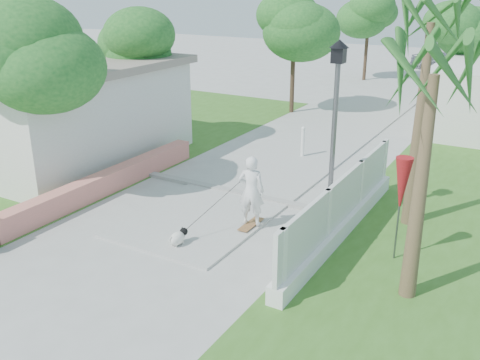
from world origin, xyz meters
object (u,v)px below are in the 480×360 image
Objects in this scene: bollard at (303,141)px; skateboarder at (226,200)px; dog at (178,237)px; patio_umbrella at (402,186)px; street_lamp at (334,128)px; parked_car at (440,61)px.

skateboarder is (0.76, -6.20, 0.23)m from bollard.
skateboarder reaches higher than dog.
patio_umbrella reaches higher than dog.
patio_umbrella is at bearing 174.78° from skateboarder.
dog is (0.24, -7.40, -0.35)m from bollard.
patio_umbrella is 3.75× the size of dog.
street_lamp is at bearing -59.04° from bollard.
patio_umbrella is at bearing 31.63° from dog.
parked_car is at bearing 97.99° from dog.
skateboarder is (-3.84, -0.70, -0.87)m from patio_umbrella.
street_lamp is at bearing -151.61° from parked_car.
dog is at bearing -88.18° from bollard.
patio_umbrella is (4.60, -5.50, 1.10)m from bollard.
bollard is 0.47× the size of patio_umbrella.
bollard is at bearing 129.91° from patio_umbrella.
bollard is 7.25m from patio_umbrella.
skateboarder is 3.21× the size of dog.
bollard is 21.78m from parked_car.
skateboarder is 27.99m from parked_car.
street_lamp is at bearing 152.24° from patio_umbrella.
street_lamp is 2.25× the size of skateboarder.
bollard is 6.26m from skateboarder.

